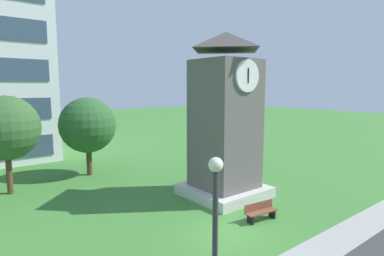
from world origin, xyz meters
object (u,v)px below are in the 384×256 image
(tree_streetside, at_px, (88,125))
(clock_tower, at_px, (225,125))
(tree_near_tower, at_px, (6,128))
(street_lamp, at_px, (215,230))
(park_bench, at_px, (261,211))

(tree_streetside, bearing_deg, clock_tower, -63.80)
(clock_tower, bearing_deg, tree_near_tower, 140.25)
(tree_streetside, bearing_deg, street_lamp, -101.18)
(clock_tower, relative_size, tree_streetside, 1.66)
(park_bench, distance_m, tree_streetside, 14.31)
(clock_tower, xyz_separation_m, park_bench, (-1.18, -3.80, -3.87))
(street_lamp, bearing_deg, tree_near_tower, 96.67)
(tree_near_tower, bearing_deg, street_lamp, -83.33)
(park_bench, height_order, tree_near_tower, tree_near_tower)
(street_lamp, bearing_deg, tree_streetside, 78.82)
(park_bench, xyz_separation_m, tree_streetside, (-3.57, 13.45, 3.32))
(street_lamp, relative_size, tree_streetside, 0.84)
(clock_tower, bearing_deg, tree_streetside, 116.20)
(park_bench, relative_size, tree_near_tower, 0.30)
(tree_near_tower, bearing_deg, clock_tower, -39.75)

